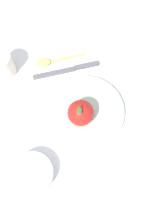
{
  "coord_description": "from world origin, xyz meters",
  "views": [
    {
      "loc": [
        0.27,
        0.09,
        0.76
      ],
      "look_at": [
        0.0,
        0.02,
        0.02
      ],
      "focal_mm": 43.73,
      "sensor_mm": 36.0,
      "label": 1
    }
  ],
  "objects_px": {
    "dinner_plate": "(84,113)",
    "side_bowl": "(33,173)",
    "spoon": "(48,62)",
    "knife": "(72,69)",
    "cup": "(3,64)",
    "apple": "(81,113)"
  },
  "relations": [
    {
      "from": "spoon",
      "to": "apple",
      "type": "bearing_deg",
      "value": 41.9
    },
    {
      "from": "knife",
      "to": "spoon",
      "type": "relative_size",
      "value": 1.28
    },
    {
      "from": "apple",
      "to": "spoon",
      "type": "bearing_deg",
      "value": -138.1
    },
    {
      "from": "side_bowl",
      "to": "knife",
      "type": "relative_size",
      "value": 0.57
    },
    {
      "from": "side_bowl",
      "to": "spoon",
      "type": "bearing_deg",
      "value": -170.49
    },
    {
      "from": "knife",
      "to": "spoon",
      "type": "xyz_separation_m",
      "value": [
        -0.01,
        -0.08,
        0.0
      ]
    },
    {
      "from": "side_bowl",
      "to": "dinner_plate",
      "type": "bearing_deg",
      "value": 155.38
    },
    {
      "from": "apple",
      "to": "cup",
      "type": "relative_size",
      "value": 1.03
    },
    {
      "from": "dinner_plate",
      "to": "side_bowl",
      "type": "relative_size",
      "value": 2.09
    },
    {
      "from": "dinner_plate",
      "to": "knife",
      "type": "xyz_separation_m",
      "value": [
        -0.14,
        -0.07,
        -0.01
      ]
    },
    {
      "from": "knife",
      "to": "spoon",
      "type": "height_order",
      "value": "spoon"
    },
    {
      "from": "apple",
      "to": "knife",
      "type": "height_order",
      "value": "apple"
    },
    {
      "from": "side_bowl",
      "to": "spoon",
      "type": "relative_size",
      "value": 0.73
    },
    {
      "from": "apple",
      "to": "spoon",
      "type": "height_order",
      "value": "apple"
    },
    {
      "from": "dinner_plate",
      "to": "cup",
      "type": "bearing_deg",
      "value": -107.28
    },
    {
      "from": "knife",
      "to": "side_bowl",
      "type": "bearing_deg",
      "value": -3.69
    },
    {
      "from": "side_bowl",
      "to": "cup",
      "type": "distance_m",
      "value": 0.34
    },
    {
      "from": "dinner_plate",
      "to": "apple",
      "type": "relative_size",
      "value": 2.74
    },
    {
      "from": "side_bowl",
      "to": "spoon",
      "type": "xyz_separation_m",
      "value": [
        -0.35,
        -0.06,
        -0.02
      ]
    },
    {
      "from": "apple",
      "to": "cup",
      "type": "distance_m",
      "value": 0.28
    },
    {
      "from": "cup",
      "to": "side_bowl",
      "type": "bearing_deg",
      "value": 31.91
    },
    {
      "from": "apple",
      "to": "knife",
      "type": "relative_size",
      "value": 0.44
    }
  ]
}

